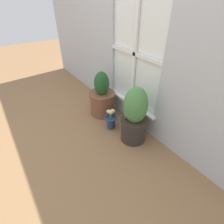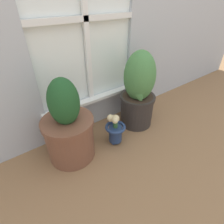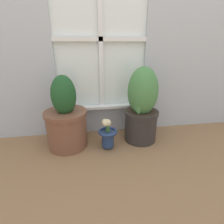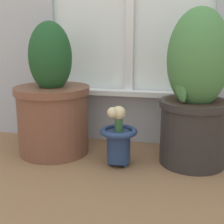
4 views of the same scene
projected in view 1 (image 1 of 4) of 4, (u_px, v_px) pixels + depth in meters
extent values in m
plane|color=olive|center=(91.00, 135.00, 1.98)|extent=(10.00, 10.00, 0.00)
cube|color=#B2B7BC|center=(76.00, 0.00, 2.42)|extent=(1.82, 0.05, 2.50)
cube|color=#B2B7BC|center=(132.00, 109.00, 2.19)|extent=(0.76, 0.05, 0.26)
cube|color=white|center=(137.00, 53.00, 1.80)|extent=(0.76, 0.02, 1.12)
cube|color=white|center=(135.00, 54.00, 1.79)|extent=(0.04, 0.02, 1.12)
cube|color=white|center=(135.00, 54.00, 1.79)|extent=(0.76, 0.02, 0.04)
cube|color=white|center=(129.00, 102.00, 2.10)|extent=(0.82, 0.06, 0.02)
cylinder|color=brown|center=(102.00, 103.00, 2.27)|extent=(0.31, 0.31, 0.30)
cylinder|color=brown|center=(102.00, 94.00, 2.19)|extent=(0.33, 0.33, 0.03)
cylinder|color=#38281E|center=(102.00, 93.00, 2.19)|extent=(0.29, 0.29, 0.01)
ellipsoid|color=#1E4C23|center=(102.00, 84.00, 2.11)|extent=(0.19, 0.19, 0.30)
ellipsoid|color=#1E4C23|center=(106.00, 86.00, 2.18)|extent=(0.16, 0.03, 0.18)
cylinder|color=#2D2826|center=(134.00, 129.00, 1.87)|extent=(0.27, 0.27, 0.27)
cylinder|color=#2D2826|center=(134.00, 120.00, 1.80)|extent=(0.28, 0.28, 0.03)
cylinder|color=#38281E|center=(134.00, 119.00, 1.80)|extent=(0.25, 0.25, 0.01)
ellipsoid|color=#477F42|center=(136.00, 105.00, 1.70)|extent=(0.24, 0.24, 0.39)
ellipsoid|color=#477F42|center=(126.00, 111.00, 1.76)|extent=(0.10, 0.11, 0.19)
sphere|color=navy|center=(113.00, 126.00, 2.11)|extent=(0.02, 0.02, 0.02)
sphere|color=navy|center=(108.00, 126.00, 2.11)|extent=(0.02, 0.02, 0.02)
sphere|color=navy|center=(111.00, 129.00, 2.07)|extent=(0.02, 0.02, 0.02)
cylinder|color=navy|center=(111.00, 122.00, 2.06)|extent=(0.10, 0.10, 0.13)
torus|color=navy|center=(111.00, 118.00, 2.02)|extent=(0.15, 0.15, 0.02)
cylinder|color=#386633|center=(111.00, 115.00, 2.00)|extent=(0.03, 0.03, 0.07)
sphere|color=beige|center=(111.00, 112.00, 1.98)|extent=(0.06, 0.06, 0.06)
sphere|color=beige|center=(113.00, 111.00, 2.01)|extent=(0.05, 0.05, 0.05)
sphere|color=beige|center=(108.00, 112.00, 1.98)|extent=(0.04, 0.04, 0.04)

